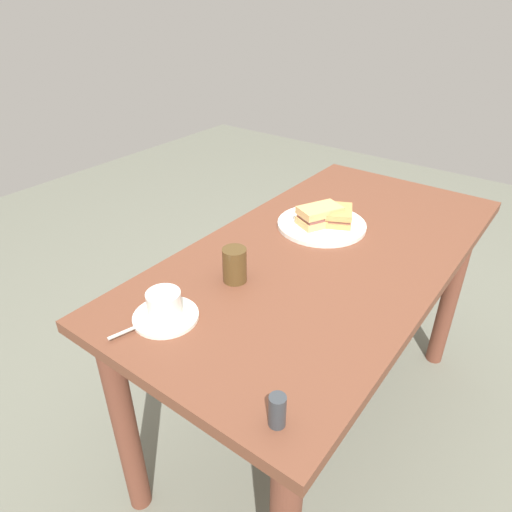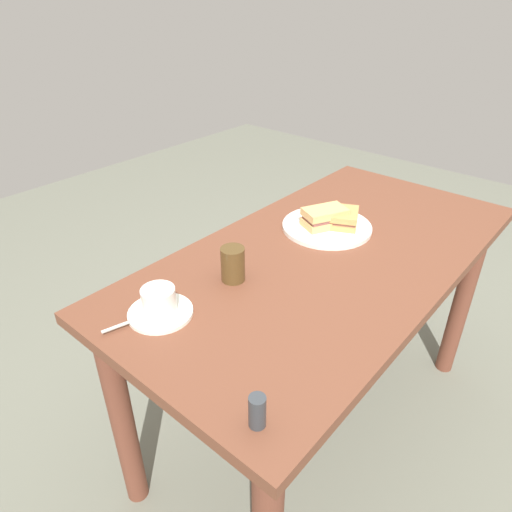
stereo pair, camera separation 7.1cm
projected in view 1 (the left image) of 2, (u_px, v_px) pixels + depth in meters
ground_plane at (310, 418)px, 1.74m from camera, size 6.00×6.00×0.00m
dining_table at (323, 284)px, 1.42m from camera, size 1.35×0.68×0.74m
sandwich_plate at (322, 225)px, 1.48m from camera, size 0.29×0.29×0.01m
sandwich_front at (319, 215)px, 1.45m from camera, size 0.16×0.13×0.06m
sandwich_back at (339, 215)px, 1.47m from camera, size 0.14×0.12×0.05m
coffee_saucer at (166, 317)px, 1.07m from camera, size 0.16×0.16×0.01m
coffee_cup at (164, 303)px, 1.06m from camera, size 0.08×0.10×0.06m
spoon at (136, 327)px, 1.03m from camera, size 0.10×0.04×0.01m
salt_shaker at (277, 411)px, 0.80m from camera, size 0.03×0.03×0.07m
drinking_glass at (235, 265)px, 1.19m from camera, size 0.06×0.06×0.10m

